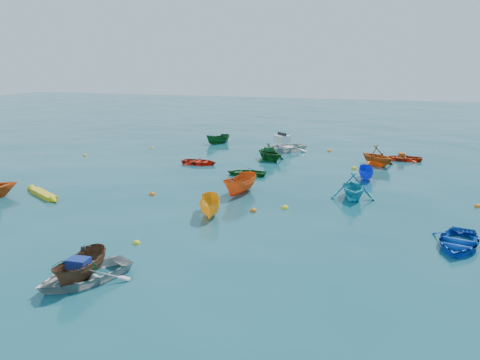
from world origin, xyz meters
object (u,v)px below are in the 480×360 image
(dinghy_blue_se, at_px, (457,247))
(kayak_yellow, at_px, (44,196))
(dinghy_white_near, at_px, (84,281))
(motorboat_white, at_px, (282,151))

(dinghy_blue_se, distance_m, kayak_yellow, 21.74)
(dinghy_white_near, bearing_deg, dinghy_blue_se, 57.49)
(dinghy_white_near, relative_size, motorboat_white, 0.75)
(kayak_yellow, bearing_deg, motorboat_white, 0.56)
(dinghy_white_near, xyz_separation_m, motorboat_white, (0.76, 26.45, 0.00))
(dinghy_white_near, bearing_deg, motorboat_white, 115.23)
(dinghy_blue_se, height_order, kayak_yellow, dinghy_blue_se)
(dinghy_white_near, xyz_separation_m, kayak_yellow, (-8.91, 8.31, 0.00))
(kayak_yellow, xyz_separation_m, motorboat_white, (9.67, 18.13, 0.00))
(dinghy_blue_se, bearing_deg, dinghy_white_near, -136.77)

